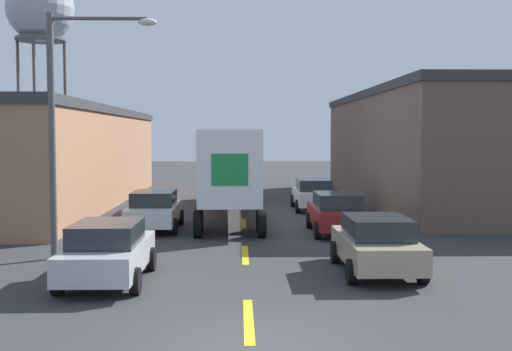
# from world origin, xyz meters

# --- Properties ---
(ground_plane) EXTENTS (160.00, 160.00, 0.00)m
(ground_plane) POSITION_xyz_m (0.00, 0.00, 0.00)
(ground_plane) COLOR #333335
(road_centerline) EXTENTS (0.20, 17.29, 0.01)m
(road_centerline) POSITION_xyz_m (0.00, 8.71, 0.00)
(road_centerline) COLOR yellow
(road_centerline) RESTS_ON ground_plane
(warehouse_right) EXTENTS (10.65, 23.92, 6.15)m
(warehouse_right) POSITION_xyz_m (11.83, 24.52, 3.08)
(warehouse_right) COLOR brown
(warehouse_right) RESTS_ON ground_plane
(semi_truck) EXTENTS (2.89, 15.43, 3.92)m
(semi_truck) POSITION_xyz_m (-0.66, 18.89, 2.38)
(semi_truck) COLOR navy
(semi_truck) RESTS_ON ground_plane
(parked_car_left_far) EXTENTS (2.02, 4.32, 1.54)m
(parked_car_left_far) POSITION_xyz_m (-3.51, 14.02, 0.80)
(parked_car_left_far) COLOR silver
(parked_car_left_far) RESTS_ON ground_plane
(parked_car_right_near) EXTENTS (2.02, 4.32, 1.54)m
(parked_car_right_near) POSITION_xyz_m (3.51, 5.98, 0.80)
(parked_car_right_near) COLOR tan
(parked_car_right_near) RESTS_ON ground_plane
(parked_car_right_mid) EXTENTS (2.02, 4.32, 1.54)m
(parked_car_right_mid) POSITION_xyz_m (3.51, 12.97, 0.80)
(parked_car_right_mid) COLOR maroon
(parked_car_right_mid) RESTS_ON ground_plane
(parked_car_right_far) EXTENTS (2.02, 4.32, 1.54)m
(parked_car_right_far) POSITION_xyz_m (3.51, 20.62, 0.80)
(parked_car_right_far) COLOR silver
(parked_car_right_far) RESTS_ON ground_plane
(parked_car_left_near) EXTENTS (2.02, 4.32, 1.54)m
(parked_car_left_near) POSITION_xyz_m (-3.51, 5.07, 0.80)
(parked_car_left_near) COLOR #B2B2B7
(parked_car_left_near) RESTS_ON ground_plane
(water_tower) EXTENTS (6.12, 6.12, 18.35)m
(water_tower) POSITION_xyz_m (-18.38, 48.90, 15.07)
(water_tower) COLOR #47474C
(water_tower) RESTS_ON ground_plane
(street_lamp) EXTENTS (3.24, 0.32, 7.30)m
(street_lamp) POSITION_xyz_m (-5.30, 8.18, 4.35)
(street_lamp) COLOR #4C4C51
(street_lamp) RESTS_ON ground_plane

